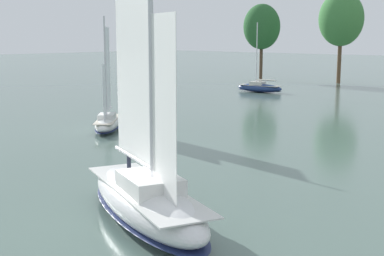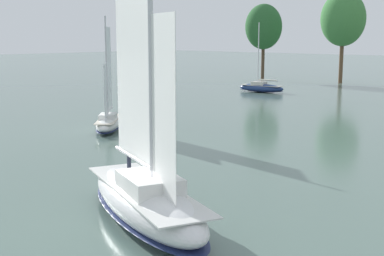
{
  "view_description": "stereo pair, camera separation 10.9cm",
  "coord_description": "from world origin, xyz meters",
  "px_view_note": "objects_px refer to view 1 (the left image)",
  "views": [
    {
      "loc": [
        16.42,
        -15.22,
        8.01
      ],
      "look_at": [
        0.0,
        3.0,
        3.76
      ],
      "focal_mm": 50.0,
      "sensor_mm": 36.0,
      "label": 1
    },
    {
      "loc": [
        16.5,
        -15.15,
        8.01
      ],
      "look_at": [
        0.0,
        3.0,
        3.76
      ],
      "focal_mm": 50.0,
      "sensor_mm": 36.0,
      "label": 2
    }
  ],
  "objects_px": {
    "tree_shore_center": "(262,27)",
    "tree_shore_right": "(341,19)",
    "sailboat_moored_near_marina": "(259,87)",
    "sailboat_moored_mid_channel": "(108,121)",
    "sailboat_main": "(146,196)"
  },
  "relations": [
    {
      "from": "tree_shore_center",
      "to": "tree_shore_right",
      "type": "xyz_separation_m",
      "value": [
        13.78,
        3.28,
        1.19
      ]
    },
    {
      "from": "tree_shore_center",
      "to": "sailboat_moored_near_marina",
      "type": "xyz_separation_m",
      "value": [
        12.32,
        -18.05,
        -8.89
      ]
    },
    {
      "from": "sailboat_moored_mid_channel",
      "to": "tree_shore_center",
      "type": "bearing_deg",
      "value": 111.43
    },
    {
      "from": "tree_shore_center",
      "to": "sailboat_moored_mid_channel",
      "type": "xyz_separation_m",
      "value": [
        20.62,
        -52.55,
        -8.75
      ]
    },
    {
      "from": "sailboat_moored_mid_channel",
      "to": "sailboat_main",
      "type": "bearing_deg",
      "value": -35.09
    },
    {
      "from": "sailboat_main",
      "to": "sailboat_moored_near_marina",
      "type": "bearing_deg",
      "value": 119.86
    },
    {
      "from": "sailboat_moored_near_marina",
      "to": "sailboat_moored_mid_channel",
      "type": "xyz_separation_m",
      "value": [
        8.3,
        -34.5,
        0.14
      ]
    },
    {
      "from": "tree_shore_center",
      "to": "sailboat_main",
      "type": "relative_size",
      "value": 0.92
    },
    {
      "from": "tree_shore_center",
      "to": "tree_shore_right",
      "type": "height_order",
      "value": "tree_shore_right"
    },
    {
      "from": "tree_shore_center",
      "to": "sailboat_moored_near_marina",
      "type": "bearing_deg",
      "value": -55.69
    },
    {
      "from": "sailboat_main",
      "to": "sailboat_moored_near_marina",
      "type": "distance_m",
      "value": 55.41
    },
    {
      "from": "tree_shore_right",
      "to": "sailboat_moored_near_marina",
      "type": "height_order",
      "value": "tree_shore_right"
    },
    {
      "from": "tree_shore_right",
      "to": "sailboat_moored_near_marina",
      "type": "relative_size",
      "value": 1.56
    },
    {
      "from": "tree_shore_right",
      "to": "sailboat_main",
      "type": "bearing_deg",
      "value": -69.36
    },
    {
      "from": "sailboat_main",
      "to": "sailboat_moored_mid_channel",
      "type": "bearing_deg",
      "value": 144.91
    }
  ]
}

